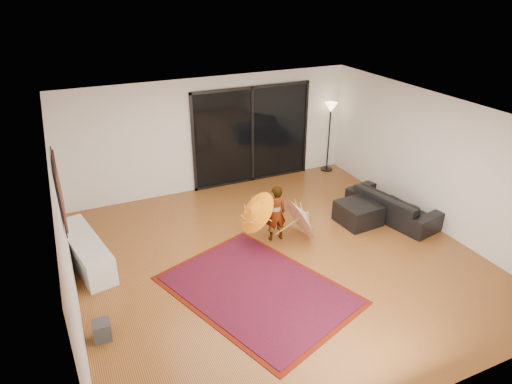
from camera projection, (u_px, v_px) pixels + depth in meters
floor at (279, 258)px, 8.46m from camera, size 7.00×7.00×0.00m
ceiling at (282, 117)px, 7.30m from camera, size 7.00×7.00×0.00m
wall_back at (213, 134)px, 10.75m from camera, size 7.00×0.00×7.00m
wall_front at (425, 319)px, 5.01m from camera, size 7.00×0.00×7.00m
wall_left at (64, 236)px, 6.58m from camera, size 0.00×7.00×7.00m
wall_right at (435, 162)px, 9.18m from camera, size 0.00×7.00×7.00m
sliding_door at (252, 135)px, 11.17m from camera, size 3.06×0.07×2.40m
painting at (59, 190)px, 7.28m from camera, size 0.04×1.28×1.08m
media_console at (85, 251)px, 8.20m from camera, size 0.85×1.98×0.53m
speaker at (102, 330)px, 6.55m from camera, size 0.26×0.26×0.29m
persian_rug at (257, 290)px, 7.61m from camera, size 3.12×3.64×0.02m
sofa at (393, 205)px, 9.78m from camera, size 1.20×2.16×0.60m
ottoman at (358, 213)px, 9.58m from camera, size 0.83×0.83×0.45m
floor_lamp at (330, 117)px, 11.66m from camera, size 0.32×0.32×1.84m
child at (276, 213)px, 8.84m from camera, size 0.44×0.31×1.15m
parasol_orange at (251, 213)px, 8.52m from camera, size 0.67×0.85×0.89m
parasol_white at (306, 214)px, 8.97m from camera, size 0.59×0.97×0.98m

